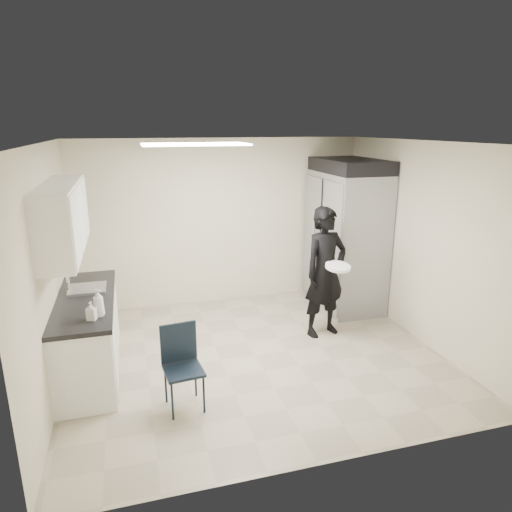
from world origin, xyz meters
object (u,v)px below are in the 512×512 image
object	(u,v)px
lower_counter	(89,336)
commercial_fridge	(346,241)
man_tuxedo	(325,272)
folding_chair	(184,371)

from	to	relation	value
lower_counter	commercial_fridge	xyz separation A→B (m)	(3.78, 1.07, 0.62)
commercial_fridge	man_tuxedo	xyz separation A→B (m)	(-0.75, -0.91, -0.16)
commercial_fridge	man_tuxedo	world-z (taller)	commercial_fridge
lower_counter	commercial_fridge	world-z (taller)	commercial_fridge
folding_chair	lower_counter	bearing A→B (deg)	126.13
lower_counter	folding_chair	world-z (taller)	lower_counter
lower_counter	man_tuxedo	xyz separation A→B (m)	(3.03, 0.17, 0.46)
commercial_fridge	lower_counter	bearing A→B (deg)	-164.12
man_tuxedo	commercial_fridge	bearing A→B (deg)	36.30
commercial_fridge	man_tuxedo	size ratio (longest dim) A/B	1.19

